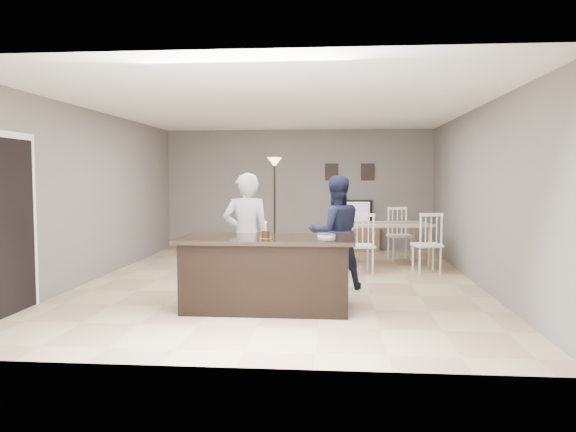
# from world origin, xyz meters

# --- Properties ---
(floor) EXTENTS (8.00, 8.00, 0.00)m
(floor) POSITION_xyz_m (0.00, 0.00, 0.00)
(floor) COLOR tan
(floor) RESTS_ON ground
(room_shell) EXTENTS (8.00, 8.00, 8.00)m
(room_shell) POSITION_xyz_m (0.00, 0.00, 1.68)
(room_shell) COLOR slate
(room_shell) RESTS_ON floor
(kitchen_island) EXTENTS (2.15, 1.10, 0.90)m
(kitchen_island) POSITION_xyz_m (0.00, -1.80, 0.45)
(kitchen_island) COLOR black
(kitchen_island) RESTS_ON floor
(tv_console) EXTENTS (1.20, 0.40, 0.60)m
(tv_console) POSITION_xyz_m (1.20, 3.77, 0.30)
(tv_console) COLOR brown
(tv_console) RESTS_ON floor
(television) EXTENTS (0.91, 0.12, 0.53)m
(television) POSITION_xyz_m (1.20, 3.84, 0.86)
(television) COLOR black
(television) RESTS_ON tv_console
(tv_screen_glow) EXTENTS (0.78, 0.00, 0.78)m
(tv_screen_glow) POSITION_xyz_m (1.20, 3.76, 0.87)
(tv_screen_glow) COLOR #CC4E16
(tv_screen_glow) RESTS_ON tv_console
(picture_frames) EXTENTS (1.10, 0.02, 0.38)m
(picture_frames) POSITION_xyz_m (1.15, 3.98, 1.75)
(picture_frames) COLOR black
(picture_frames) RESTS_ON room_shell
(doorway) EXTENTS (0.00, 2.10, 2.65)m
(doorway) POSITION_xyz_m (-2.99, -2.30, 1.26)
(doorway) COLOR black
(doorway) RESTS_ON floor
(woman) EXTENTS (0.69, 0.53, 1.69)m
(woman) POSITION_xyz_m (-0.35, -1.25, 0.85)
(woman) COLOR #B9B9BD
(woman) RESTS_ON floor
(man) EXTENTS (0.95, 0.82, 1.66)m
(man) POSITION_xyz_m (0.85, -0.45, 0.83)
(man) COLOR #181D35
(man) RESTS_ON floor
(birthday_cake) EXTENTS (0.13, 0.13, 0.21)m
(birthday_cake) POSITION_xyz_m (0.01, -1.99, 0.95)
(birthday_cake) COLOR gold
(birthday_cake) RESTS_ON kitchen_island
(plate_stack) EXTENTS (0.23, 0.23, 0.04)m
(plate_stack) POSITION_xyz_m (0.74, -1.76, 0.92)
(plate_stack) COLOR white
(plate_stack) RESTS_ON kitchen_island
(dining_table) EXTENTS (1.96, 2.20, 1.04)m
(dining_table) POSITION_xyz_m (1.69, 1.65, 0.66)
(dining_table) COLOR tan
(dining_table) RESTS_ON floor
(floor_lamp) EXTENTS (0.31, 0.31, 2.05)m
(floor_lamp) POSITION_xyz_m (-0.44, 3.07, 1.59)
(floor_lamp) COLOR black
(floor_lamp) RESTS_ON floor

